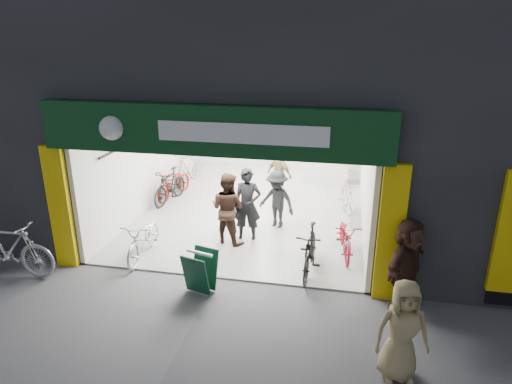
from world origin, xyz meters
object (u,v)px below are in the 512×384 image
(bike_left_front, at_px, (144,238))
(bike_right_front, at_px, (310,251))
(sandwich_board, at_px, (200,271))
(pedestrian_near, at_px, (402,331))
(parked_bike, at_px, (9,249))

(bike_left_front, distance_m, bike_right_front, 3.60)
(bike_left_front, distance_m, sandwich_board, 1.97)
(bike_right_front, relative_size, sandwich_board, 2.07)
(bike_left_front, xyz_separation_m, bike_right_front, (3.60, 0.00, 0.06))
(bike_right_front, distance_m, pedestrian_near, 3.11)
(bike_right_front, xyz_separation_m, sandwich_board, (-1.96, -1.10, -0.06))
(bike_left_front, xyz_separation_m, pedestrian_near, (5.10, -2.71, 0.33))
(bike_left_front, relative_size, pedestrian_near, 1.09)
(bike_left_front, height_order, parked_bike, parked_bike)
(bike_right_front, relative_size, parked_bike, 0.85)
(parked_bike, bearing_deg, bike_right_front, -78.93)
(sandwich_board, bearing_deg, pedestrian_near, -10.03)
(bike_right_front, xyz_separation_m, parked_bike, (-5.90, -1.27, 0.09))
(bike_left_front, height_order, bike_right_front, bike_right_front)
(bike_right_front, bearing_deg, pedestrian_near, -58.29)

